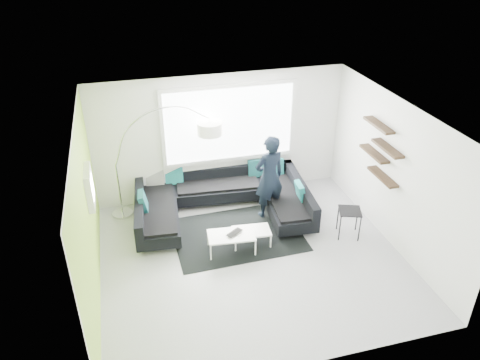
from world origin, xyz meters
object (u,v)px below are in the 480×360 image
(coffee_table, at_px, (241,239))
(laptop, at_px, (236,234))
(side_table, at_px, (348,223))
(sectional_sofa, at_px, (222,203))
(arc_lamp, at_px, (116,165))
(person, at_px, (269,177))

(coffee_table, bearing_deg, laptop, -141.01)
(side_table, bearing_deg, sectional_sofa, 150.01)
(sectional_sofa, xyz_separation_m, coffee_table, (0.11, -1.14, -0.15))
(arc_lamp, height_order, side_table, arc_lamp)
(sectional_sofa, xyz_separation_m, laptop, (-0.01, -1.22, 0.05))
(coffee_table, height_order, laptop, laptop)
(sectional_sofa, relative_size, laptop, 8.99)
(side_table, relative_size, person, 0.32)
(side_table, xyz_separation_m, person, (-1.30, 1.12, 0.62))
(coffee_table, xyz_separation_m, person, (0.85, 0.96, 0.73))
(sectional_sofa, relative_size, person, 2.04)
(coffee_table, bearing_deg, sectional_sofa, 100.97)
(coffee_table, relative_size, laptop, 2.74)
(arc_lamp, relative_size, laptop, 5.73)
(sectional_sofa, relative_size, coffee_table, 3.28)
(arc_lamp, distance_m, laptop, 2.87)
(sectional_sofa, distance_m, side_table, 2.61)
(coffee_table, xyz_separation_m, side_table, (2.15, -0.16, 0.10))
(side_table, bearing_deg, person, 139.17)
(coffee_table, bearing_deg, side_table, 1.17)
(coffee_table, distance_m, laptop, 0.25)
(arc_lamp, xyz_separation_m, person, (3.01, -0.81, -0.27))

